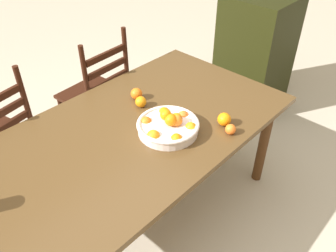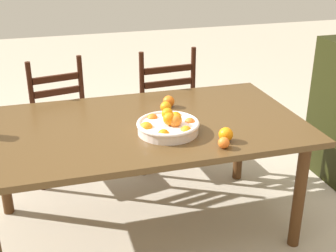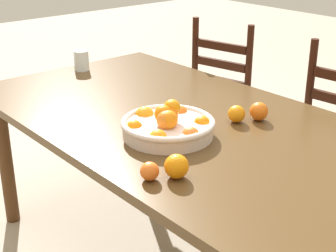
% 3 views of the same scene
% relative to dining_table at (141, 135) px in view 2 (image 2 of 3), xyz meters
% --- Properties ---
extents(ground_plane, '(12.00, 12.00, 0.00)m').
position_rel_dining_table_xyz_m(ground_plane, '(0.00, 0.00, -0.66)').
color(ground_plane, '#BAAD98').
extents(dining_table, '(1.91, 1.06, 0.73)m').
position_rel_dining_table_xyz_m(dining_table, '(0.00, 0.00, 0.00)').
color(dining_table, '#50371C').
rests_on(dining_table, ground).
extents(chair_near_window, '(0.48, 0.48, 0.98)m').
position_rel_dining_table_xyz_m(chair_near_window, '(-0.46, 0.82, -0.20)').
color(chair_near_window, black).
rests_on(chair_near_window, ground).
extents(chair_by_cabinet, '(0.49, 0.49, 0.99)m').
position_rel_dining_table_xyz_m(chair_by_cabinet, '(0.35, 0.83, -0.20)').
color(chair_by_cabinet, black).
rests_on(chair_by_cabinet, ground).
extents(fruit_bowl, '(0.35, 0.35, 0.14)m').
position_rel_dining_table_xyz_m(fruit_bowl, '(0.12, -0.17, 0.12)').
color(fruit_bowl, silver).
rests_on(fruit_bowl, dining_table).
extents(orange_loose_0, '(0.07, 0.07, 0.07)m').
position_rel_dining_table_xyz_m(orange_loose_0, '(0.23, 0.22, 0.11)').
color(orange_loose_0, orange).
rests_on(orange_loose_0, dining_table).
extents(orange_loose_1, '(0.07, 0.07, 0.07)m').
position_rel_dining_table_xyz_m(orange_loose_1, '(0.19, 0.13, 0.11)').
color(orange_loose_1, orange).
rests_on(orange_loose_1, dining_table).
extents(orange_loose_2, '(0.08, 0.08, 0.08)m').
position_rel_dining_table_xyz_m(orange_loose_2, '(0.39, -0.36, 0.11)').
color(orange_loose_2, orange).
rests_on(orange_loose_2, dining_table).
extents(orange_loose_3, '(0.06, 0.06, 0.06)m').
position_rel_dining_table_xyz_m(orange_loose_3, '(0.34, -0.43, 0.10)').
color(orange_loose_3, orange).
rests_on(orange_loose_3, dining_table).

